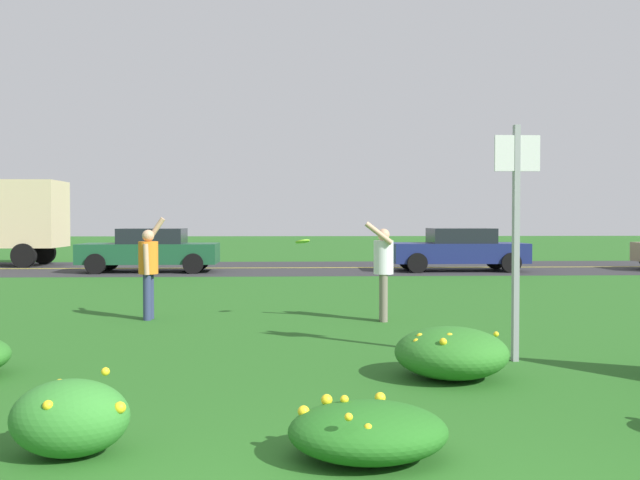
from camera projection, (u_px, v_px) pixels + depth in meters
ground_plane at (296, 305)px, 14.81m from camera, size 120.00×120.00×0.00m
highway_strip at (292, 268)px, 26.10m from camera, size 120.00×7.75×0.01m
highway_center_stripe at (292, 268)px, 26.10m from camera, size 120.00×0.16×0.00m
daylily_clump_mid_center at (451, 353)px, 8.03m from camera, size 1.25×1.29×0.56m
daylily_clump_front_right at (368, 431)px, 5.32m from camera, size 1.18×1.00×0.45m
daylily_clump_front_left at (70, 418)px, 5.39m from camera, size 0.87×0.73×0.62m
sign_post_near_path at (516, 220)px, 8.94m from camera, size 0.56×0.10×2.92m
person_thrower_orange_shirt at (149, 266)px, 12.68m from camera, size 0.44×0.50×1.80m
person_catcher_white_shirt at (383, 266)px, 12.48m from camera, size 0.52×0.50×1.72m
frisbee_lime at (303, 241)px, 12.71m from camera, size 0.26×0.25×0.10m
car_navy_center_left at (459, 249)px, 24.59m from camera, size 4.50×2.00×1.45m
car_dark_green_center_right at (150, 250)px, 24.12m from camera, size 4.50×2.00×1.45m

